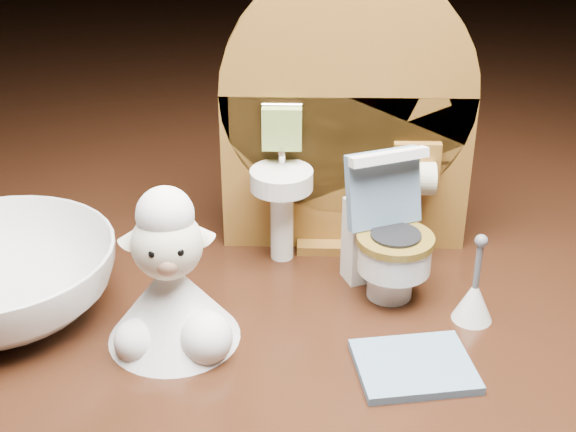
{
  "coord_description": "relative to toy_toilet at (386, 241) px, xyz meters",
  "views": [
    {
      "loc": [
        -0.02,
        -0.32,
        0.22
      ],
      "look_at": [
        -0.03,
        0.01,
        0.05
      ],
      "focal_mm": 50.0,
      "sensor_mm": 36.0,
      "label": 1
    }
  ],
  "objects": [
    {
      "name": "plush_lamb",
      "position": [
        -0.1,
        -0.05,
        -0.0
      ],
      "size": [
        0.06,
        0.06,
        0.08
      ],
      "rotation": [
        0.0,
        0.0,
        0.15
      ],
      "color": "white",
      "rests_on": "ground"
    },
    {
      "name": "backdrop_panel",
      "position": [
        -0.02,
        0.05,
        0.04
      ],
      "size": [
        0.13,
        0.05,
        0.15
      ],
      "color": "brown",
      "rests_on": "ground"
    },
    {
      "name": "toilet_brush",
      "position": [
        0.04,
        -0.03,
        -0.02
      ],
      "size": [
        0.02,
        0.02,
        0.05
      ],
      "color": "white",
      "rests_on": "ground"
    },
    {
      "name": "toy_toilet",
      "position": [
        0.0,
        0.0,
        0.0
      ],
      "size": [
        0.04,
        0.05,
        0.07
      ],
      "rotation": [
        0.0,
        0.0,
        0.39
      ],
      "color": "white",
      "rests_on": "ground"
    },
    {
      "name": "bath_mat",
      "position": [
        0.01,
        -0.06,
        -0.02
      ],
      "size": [
        0.06,
        0.05,
        0.0
      ],
      "primitive_type": "cube",
      "rotation": [
        0.0,
        0.0,
        0.17
      ],
      "color": "slate",
      "rests_on": "ground"
    }
  ]
}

